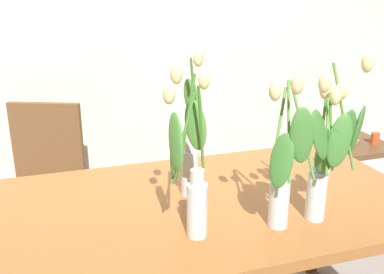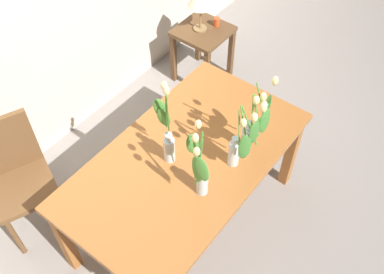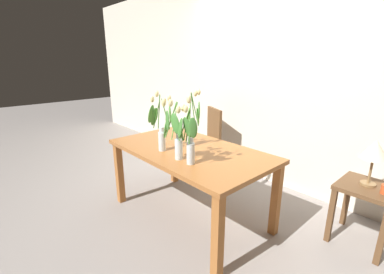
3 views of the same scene
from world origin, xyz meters
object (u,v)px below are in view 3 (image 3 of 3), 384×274
tulip_vase_2 (193,127)px  dining_chair (207,138)px  dining_table (189,157)px  tulip_vase_3 (161,128)px  table_lamp (375,151)px  tulip_vase_0 (175,137)px  tulip_vase_1 (188,139)px  side_table (366,198)px

tulip_vase_2 → dining_chair: bearing=126.1°
dining_table → tulip_vase_3: (-0.15, -0.22, 0.31)m
dining_table → table_lamp: (1.30, 0.87, 0.21)m
tulip_vase_2 → tulip_vase_3: 0.33m
tulip_vase_0 → dining_chair: tulip_vase_0 is taller
dining_table → tulip_vase_0: (0.14, -0.29, 0.30)m
tulip_vase_2 → tulip_vase_1: bearing=-46.6°
tulip_vase_1 → table_lamp: 1.53m
tulip_vase_2 → table_lamp: 1.56m
dining_table → tulip_vase_2: size_ratio=2.84×
tulip_vase_3 → side_table: size_ratio=1.02×
tulip_vase_1 → tulip_vase_2: 0.51m
dining_table → tulip_vase_3: bearing=-124.7°
tulip_vase_1 → tulip_vase_3: (-0.45, 0.06, -0.01)m
dining_table → table_lamp: size_ratio=4.02×
tulip_vase_0 → tulip_vase_2: (-0.19, 0.38, -0.02)m
dining_table → side_table: bearing=32.7°
tulip_vase_0 → tulip_vase_2: size_ratio=0.96×
table_lamp → dining_table: bearing=-146.4°
side_table → dining_table: bearing=-147.3°
tulip_vase_2 → table_lamp: size_ratio=1.42×
dining_table → tulip_vase_1: (0.30, -0.28, 0.32)m
tulip_vase_3 → dining_chair: 1.31m
dining_table → tulip_vase_2: tulip_vase_2 is taller
dining_chair → table_lamp: bearing=-1.2°
tulip_vase_1 → dining_chair: tulip_vase_1 is taller
dining_chair → table_lamp: 1.98m
dining_chair → side_table: bearing=-1.8°
tulip_vase_1 → table_lamp: (1.00, 1.15, -0.11)m
tulip_vase_1 → table_lamp: bearing=48.7°
side_table → table_lamp: table_lamp is taller
tulip_vase_2 → table_lamp: tulip_vase_2 is taller
dining_chair → tulip_vase_1: bearing=-51.5°
tulip_vase_2 → tulip_vase_3: (-0.10, -0.31, 0.03)m
tulip_vase_2 → tulip_vase_3: bearing=-107.7°
tulip_vase_0 → tulip_vase_2: bearing=117.0°
dining_table → tulip_vase_3: size_ratio=2.86×
dining_table → side_table: size_ratio=2.91×
table_lamp → tulip_vase_0: bearing=-135.1°
side_table → table_lamp: bearing=126.2°
side_table → table_lamp: 0.42m
tulip_vase_2 → side_table: size_ratio=1.03×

